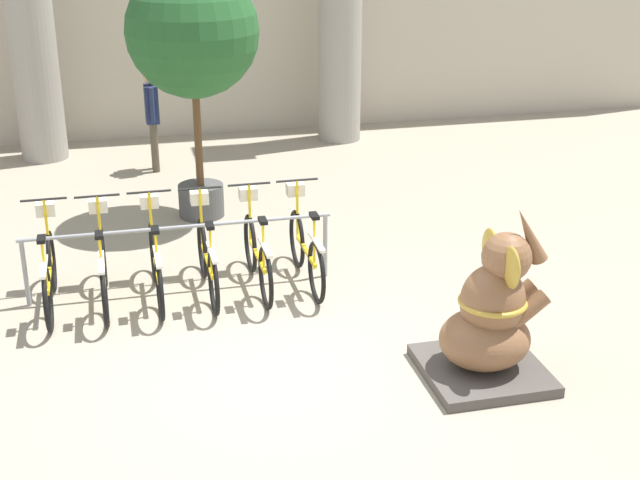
{
  "coord_description": "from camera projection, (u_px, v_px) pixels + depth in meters",
  "views": [
    {
      "loc": [
        -1.43,
        -7.12,
        4.22
      ],
      "look_at": [
        0.45,
        0.63,
        1.0
      ],
      "focal_mm": 50.0,
      "sensor_mm": 36.0,
      "label": 1
    }
  ],
  "objects": [
    {
      "name": "ground_plane",
      "position": [
        289.0,
        368.0,
        8.31
      ],
      "size": [
        60.0,
        60.0,
        0.0
      ],
      "primitive_type": "plane",
      "color": "#9E937F"
    },
    {
      "name": "bike_rack",
      "position": [
        180.0,
        240.0,
        9.67
      ],
      "size": [
        3.37,
        0.05,
        0.77
      ],
      "color": "gray",
      "rests_on": "ground_plane"
    },
    {
      "name": "bicycle_0",
      "position": [
        49.0,
        272.0,
        9.34
      ],
      "size": [
        0.48,
        1.67,
        1.08
      ],
      "color": "black",
      "rests_on": "ground_plane"
    },
    {
      "name": "bicycle_1",
      "position": [
        103.0,
        267.0,
        9.45
      ],
      "size": [
        0.48,
        1.67,
        1.08
      ],
      "color": "black",
      "rests_on": "ground_plane"
    },
    {
      "name": "bicycle_2",
      "position": [
        156.0,
        262.0,
        9.58
      ],
      "size": [
        0.48,
        1.67,
        1.08
      ],
      "color": "black",
      "rests_on": "ground_plane"
    },
    {
      "name": "bicycle_3",
      "position": [
        207.0,
        258.0,
        9.69
      ],
      "size": [
        0.48,
        1.67,
        1.08
      ],
      "color": "black",
      "rests_on": "ground_plane"
    },
    {
      "name": "bicycle_4",
      "position": [
        257.0,
        253.0,
        9.82
      ],
      "size": [
        0.48,
        1.67,
        1.08
      ],
      "color": "black",
      "rests_on": "ground_plane"
    },
    {
      "name": "bicycle_5",
      "position": [
        306.0,
        248.0,
        9.95
      ],
      "size": [
        0.48,
        1.67,
        1.08
      ],
      "color": "black",
      "rests_on": "ground_plane"
    },
    {
      "name": "elephant_statue",
      "position": [
        491.0,
        320.0,
        8.0
      ],
      "size": [
        1.09,
        1.09,
        1.63
      ],
      "color": "#4C4742",
      "rests_on": "ground_plane"
    },
    {
      "name": "person_pedestrian",
      "position": [
        152.0,
        112.0,
        13.65
      ],
      "size": [
        0.21,
        0.47,
        1.57
      ],
      "color": "brown",
      "rests_on": "ground_plane"
    },
    {
      "name": "potted_tree",
      "position": [
        193.0,
        37.0,
        11.2
      ],
      "size": [
        1.69,
        1.69,
        3.32
      ],
      "color": "#4C4C4C",
      "rests_on": "ground_plane"
    }
  ]
}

